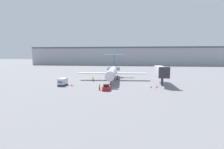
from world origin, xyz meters
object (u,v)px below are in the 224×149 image
airplane_main (112,72)px  traffic_cone_right (151,87)px  worker_by_wing (93,79)px  traffic_cone_mid (157,87)px  jet_bridge (161,71)px  luggage_cart (63,82)px  traffic_cone_left (72,85)px  pushback_tug (107,88)px  worker_near_tug (100,87)px

airplane_main → traffic_cone_right: airplane_main is taller
worker_by_wing → traffic_cone_mid: (21.85, -10.46, -0.58)m
worker_by_wing → jet_bridge: size_ratio=0.13×
airplane_main → luggage_cart: airplane_main is taller
airplane_main → luggage_cart: (-14.52, -13.78, -2.15)m
traffic_cone_left → traffic_cone_right: (24.83, -0.36, -0.01)m
luggage_cart → traffic_cone_mid: bearing=-1.1°
pushback_tug → jet_bridge: (16.56, 11.93, 3.79)m
worker_by_wing → traffic_cone_left: worker_by_wing is taller
pushback_tug → traffic_cone_mid: bearing=19.2°
airplane_main → traffic_cone_left: airplane_main is taller
luggage_cart → traffic_cone_right: 27.91m
worker_near_tug → jet_bridge: (18.48, 12.46, 3.52)m
pushback_tug → jet_bridge: size_ratio=0.27×
worker_near_tug → traffic_cone_right: bearing=20.5°
pushback_tug → traffic_cone_left: 13.21m
jet_bridge → worker_by_wing: bearing=171.6°
pushback_tug → traffic_cone_left: pushback_tug is taller
airplane_main → traffic_cone_left: size_ratio=42.36×
worker_by_wing → traffic_cone_right: size_ratio=2.96×
worker_by_wing → luggage_cart: bearing=-127.8°
traffic_cone_left → traffic_cone_mid: size_ratio=0.92×
traffic_cone_mid → jet_bridge: (2.16, 6.91, 4.08)m
worker_by_wing → jet_bridge: 24.53m
airplane_main → traffic_cone_right: bearing=-47.2°
worker_near_tug → jet_bridge: 22.56m
traffic_cone_left → jet_bridge: 29.70m
luggage_cart → jet_bridge: jet_bridge is taller
luggage_cart → worker_near_tug: bearing=-24.8°
airplane_main → pushback_tug: bearing=-88.2°
pushback_tug → worker_by_wing: bearing=115.7°
worker_near_tug → worker_by_wing: 16.95m
traffic_cone_right → jet_bridge: size_ratio=0.04×
airplane_main → worker_by_wing: size_ratio=16.93×
traffic_cone_right → jet_bridge: jet_bridge is taller
pushback_tug → jet_bridge: bearing=35.8°
luggage_cart → traffic_cone_left: bearing=-5.1°
airplane_main → pushback_tug: 19.55m
worker_near_tug → worker_by_wing: (-5.54, 16.02, 0.02)m
luggage_cart → worker_by_wing: luggage_cart is taller
luggage_cart → traffic_cone_mid: (29.54, -0.56, -0.77)m
luggage_cart → worker_near_tug: luggage_cart is taller
worker_by_wing → traffic_cone_left: (-4.63, -10.17, -0.66)m
traffic_cone_mid → traffic_cone_right: bearing=-177.8°
pushback_tug → worker_by_wing: 17.18m
luggage_cart → traffic_cone_left: 3.18m
traffic_cone_left → traffic_cone_mid: 26.49m
worker_by_wing → traffic_cone_mid: size_ratio=2.31×
worker_by_wing → traffic_cone_mid: 24.24m
pushback_tug → traffic_cone_right: 13.68m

